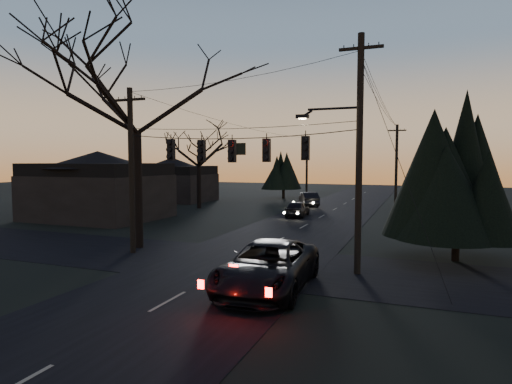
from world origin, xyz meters
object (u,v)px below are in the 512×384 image
at_px(suv_near, 268,267).
at_px(sedan_oncoming_b, 309,199).
at_px(utility_pole_far_l, 306,198).
at_px(bare_tree_left, 136,86).
at_px(utility_pole_right, 357,274).
at_px(sedan_oncoming_a, 297,209).
at_px(utility_pole_left, 133,253).
at_px(evergreen_right, 458,169).
at_px(utility_pole_far_r, 395,207).

distance_m(suv_near, sedan_oncoming_b, 30.17).
bearing_deg(utility_pole_far_l, sedan_oncoming_b, -74.22).
height_order(bare_tree_left, sedan_oncoming_b, bare_tree_left).
distance_m(utility_pole_right, sedan_oncoming_a, 18.71).
bearing_deg(suv_near, bare_tree_left, 149.84).
relative_size(utility_pole_far_l, sedan_oncoming_a, 1.99).
xyz_separation_m(utility_pole_far_l, suv_near, (8.72, -39.49, 0.87)).
bearing_deg(utility_pole_far_l, utility_pole_right, -72.28).
height_order(sedan_oncoming_a, sedan_oncoming_b, sedan_oncoming_b).
height_order(utility_pole_right, utility_pole_far_l, utility_pole_right).
bearing_deg(suv_near, sedan_oncoming_b, 98.35).
bearing_deg(utility_pole_left, evergreen_right, 14.85).
relative_size(utility_pole_right, suv_near, 1.59).
relative_size(evergreen_right, sedan_oncoming_b, 1.72).
xyz_separation_m(utility_pole_far_l, evergreen_right, (15.55, -31.88, 4.41)).
distance_m(utility_pole_right, utility_pole_left, 11.50).
height_order(utility_pole_right, sedan_oncoming_b, utility_pole_right).
bearing_deg(bare_tree_left, utility_pole_right, -6.01).
relative_size(utility_pole_left, utility_pole_far_r, 1.00).
height_order(bare_tree_left, sedan_oncoming_a, bare_tree_left).
distance_m(bare_tree_left, evergreen_right, 16.92).
bearing_deg(utility_pole_far_r, suv_near, -95.05).
xyz_separation_m(evergreen_right, sedan_oncoming_b, (-12.75, 21.97, -3.68)).
relative_size(utility_pole_right, utility_pole_far_r, 1.18).
height_order(utility_pole_right, utility_pole_left, utility_pole_right).
xyz_separation_m(bare_tree_left, sedan_oncoming_b, (3.33, 24.83, -8.07)).
relative_size(utility_pole_right, utility_pole_left, 1.18).
xyz_separation_m(utility_pole_left, evergreen_right, (15.55, 4.12, 4.41)).
relative_size(utility_pole_far_r, sedan_oncoming_a, 2.12).
xyz_separation_m(utility_pole_right, utility_pole_far_r, (0.00, 28.00, 0.00)).
bearing_deg(utility_pole_far_r, sedan_oncoming_b, -167.64).
bearing_deg(sedan_oncoming_a, utility_pole_right, 109.75).
bearing_deg(sedan_oncoming_b, evergreen_right, 95.72).
distance_m(utility_pole_far_r, sedan_oncoming_a, 13.17).
distance_m(utility_pole_right, sedan_oncoming_b, 27.52).
distance_m(utility_pole_far_r, utility_pole_far_l, 14.01).
xyz_separation_m(evergreen_right, suv_near, (-6.84, -7.61, -3.54)).
relative_size(utility_pole_left, suv_near, 1.35).
bearing_deg(utility_pole_right, utility_pole_far_r, 90.00).
bearing_deg(evergreen_right, utility_pole_far_l, 116.01).
height_order(utility_pole_left, bare_tree_left, bare_tree_left).
relative_size(bare_tree_left, evergreen_right, 1.65).
xyz_separation_m(utility_pole_far_r, utility_pole_far_l, (-11.50, 8.00, 0.00)).
xyz_separation_m(utility_pole_right, sedan_oncoming_a, (-7.44, 17.15, 0.68)).
bearing_deg(utility_pole_right, bare_tree_left, 173.99).
bearing_deg(utility_pole_far_l, utility_pole_left, -90.00).
relative_size(utility_pole_left, evergreen_right, 1.11).
distance_m(utility_pole_left, bare_tree_left, 8.91).
relative_size(utility_pole_far_r, suv_near, 1.35).
bearing_deg(suv_near, utility_pole_right, 48.45).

